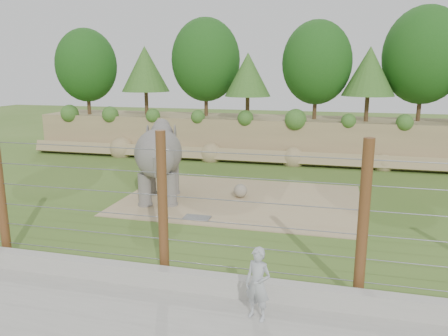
% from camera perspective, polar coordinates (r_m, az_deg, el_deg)
% --- Properties ---
extents(ground, '(90.00, 90.00, 0.00)m').
position_cam_1_polar(ground, '(16.19, -1.75, -7.06)').
color(ground, '#3F601F').
rests_on(ground, ground).
extents(back_embankment, '(30.00, 5.52, 8.77)m').
position_cam_1_polar(back_embankment, '(27.59, 6.75, 9.52)').
color(back_embankment, '#8F7B56').
rests_on(back_embankment, ground).
extents(dirt_patch, '(10.00, 7.00, 0.02)m').
position_cam_1_polar(dirt_patch, '(18.83, 2.23, -4.15)').
color(dirt_patch, tan).
rests_on(dirt_patch, ground).
extents(drain_grate, '(1.00, 0.60, 0.03)m').
position_cam_1_polar(drain_grate, '(16.56, -3.55, -6.48)').
color(drain_grate, '#262628').
rests_on(drain_grate, dirt_patch).
extents(elephant, '(2.78, 4.29, 3.21)m').
position_cam_1_polar(elephant, '(18.67, -8.50, 0.62)').
color(elephant, '#66615A').
rests_on(elephant, ground).
extents(stone_ball, '(0.60, 0.60, 0.60)m').
position_cam_1_polar(stone_ball, '(19.04, 2.15, -2.99)').
color(stone_ball, gray).
rests_on(stone_ball, dirt_patch).
extents(retaining_wall, '(26.00, 0.35, 0.50)m').
position_cam_1_polar(retaining_wall, '(11.75, -8.68, -13.87)').
color(retaining_wall, '#A3A197').
rests_on(retaining_wall, ground).
extents(walkway, '(26.00, 4.00, 0.01)m').
position_cam_1_polar(walkway, '(10.30, -13.20, -19.77)').
color(walkway, '#A3A197').
rests_on(walkway, ground).
extents(barrier_fence, '(20.26, 0.26, 4.00)m').
position_cam_1_polar(barrier_fence, '(11.52, -8.01, -5.00)').
color(barrier_fence, brown).
rests_on(barrier_fence, ground).
extents(zookeeper, '(0.72, 0.59, 1.69)m').
position_cam_1_polar(zookeeper, '(10.01, 4.44, -14.86)').
color(zookeeper, '#AEB4B8').
rests_on(zookeeper, walkway).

